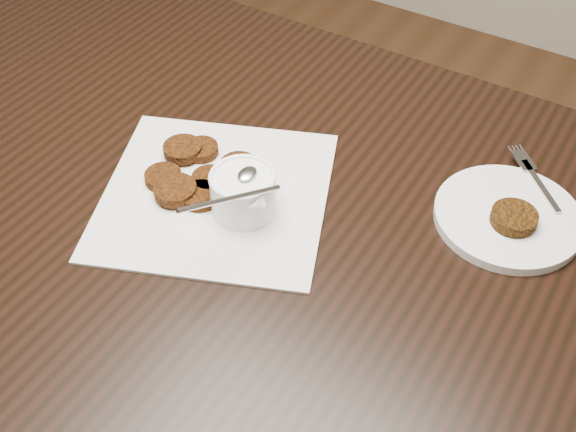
# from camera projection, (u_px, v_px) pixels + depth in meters

# --- Properties ---
(table) EXTENTS (1.52, 0.98, 0.75)m
(table) POSITION_uv_depth(u_px,v_px,m) (242.00, 336.00, 1.35)
(table) COLOR black
(table) RESTS_ON floor
(napkin) EXTENTS (0.44, 0.44, 0.00)m
(napkin) POSITION_uv_depth(u_px,v_px,m) (216.00, 194.00, 1.08)
(napkin) COLOR white
(napkin) RESTS_ON table
(sauce_ramekin) EXTENTS (0.15, 0.15, 0.13)m
(sauce_ramekin) POSITION_uv_depth(u_px,v_px,m) (242.00, 175.00, 1.01)
(sauce_ramekin) COLOR white
(sauce_ramekin) RESTS_ON napkin
(patty_cluster) EXTENTS (0.28, 0.28, 0.02)m
(patty_cluster) POSITION_uv_depth(u_px,v_px,m) (192.00, 175.00, 1.09)
(patty_cluster) COLOR #622F0D
(patty_cluster) RESTS_ON napkin
(plate_with_patty) EXTENTS (0.30, 0.30, 0.03)m
(plate_with_patty) POSITION_uv_depth(u_px,v_px,m) (509.00, 213.00, 1.03)
(plate_with_patty) COLOR silver
(plate_with_patty) RESTS_ON table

